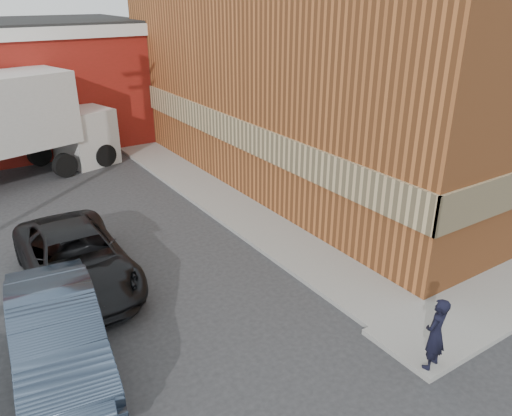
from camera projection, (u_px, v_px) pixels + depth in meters
ground at (378, 326)px, 11.05m from camera, size 90.00×90.00×0.00m
brick_building at (375, 47)px, 20.33m from camera, size 14.25×18.25×9.36m
sidewalk_west at (208, 192)px, 18.21m from camera, size 1.80×18.00×0.12m
man at (435, 334)px, 9.41m from camera, size 0.62×0.47×1.52m
sedan at (57, 334)px, 9.58m from camera, size 2.15×4.79×1.53m
suv_a at (76, 259)px, 12.38m from camera, size 2.45×5.12×1.41m
box_truck at (5, 122)px, 18.56m from camera, size 8.56×4.43×4.05m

